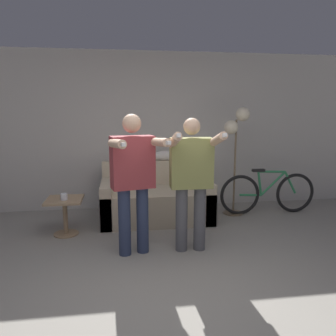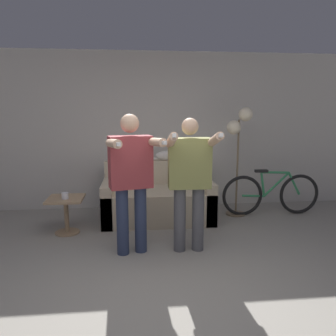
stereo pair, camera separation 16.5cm
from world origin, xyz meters
The scene contains 10 objects.
ground_plane centered at (0.00, 0.00, 0.00)m, with size 16.00×16.00×0.00m, color gray.
wall_back centered at (0.00, 2.83, 1.30)m, with size 10.00×0.05×2.60m.
couch centered at (0.13, 2.14, 0.29)m, with size 1.64×0.93×0.85m.
person_left centered at (-0.25, 0.93, 0.94)m, with size 0.64×0.76×1.61m.
person_right centered at (0.42, 0.93, 0.92)m, with size 0.56×0.67×1.57m.
cat centered at (0.34, 2.51, 0.94)m, with size 0.53×0.13×0.19m.
floor_lamp centered at (1.40, 2.21, 1.33)m, with size 0.40×0.31×1.70m.
side_table centered at (-1.14, 1.66, 0.36)m, with size 0.47×0.47×0.50m.
cup centered at (-1.13, 1.60, 0.54)m, with size 0.09×0.09×0.09m.
bicycle centered at (1.94, 2.15, 0.34)m, with size 1.58×0.07×0.73m.
Camera 2 is at (-0.21, -2.71, 1.66)m, focal length 35.00 mm.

